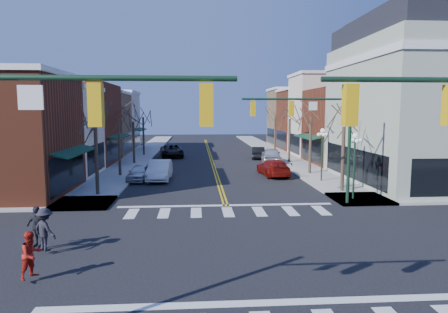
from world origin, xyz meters
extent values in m
plane|color=black|center=(0.00, 0.00, 0.00)|extent=(160.00, 160.00, 0.00)
cube|color=#9E9B93|center=(-8.75, 20.00, 0.07)|extent=(3.50, 70.00, 0.15)
cube|color=#9E9B93|center=(8.75, 20.00, 0.07)|extent=(3.50, 70.00, 0.15)
cube|color=beige|center=(-15.50, 19.50, 3.75)|extent=(10.00, 7.00, 7.50)
cube|color=maroon|center=(-15.50, 27.50, 4.25)|extent=(10.00, 9.00, 8.50)
cube|color=#957752|center=(-15.50, 35.75, 3.90)|extent=(10.00, 7.50, 7.80)
cube|color=beige|center=(-15.50, 43.50, 4.10)|extent=(10.00, 8.00, 8.20)
cube|color=maroon|center=(15.50, 25.75, 4.00)|extent=(10.00, 8.50, 8.00)
cube|color=beige|center=(15.50, 33.50, 5.00)|extent=(10.00, 7.00, 10.00)
cube|color=maroon|center=(15.50, 41.00, 4.25)|extent=(10.00, 8.00, 8.50)
cube|color=#957752|center=(15.50, 49.00, 4.50)|extent=(10.00, 8.00, 9.00)
cube|color=#A0AB94|center=(16.50, 14.50, 5.50)|extent=(12.00, 14.00, 11.00)
cube|color=white|center=(16.50, 14.50, 9.60)|extent=(12.25, 14.25, 0.50)
cube|color=black|center=(16.50, 14.50, 11.90)|extent=(11.40, 13.40, 1.80)
cube|color=black|center=(16.50, 14.50, 13.00)|extent=(9.80, 11.80, 0.60)
cylinder|color=#14331E|center=(-4.15, -7.40, 6.40)|extent=(6.50, 0.12, 0.12)
cube|color=gold|center=(-3.83, -7.40, 5.85)|extent=(0.28, 0.28, 0.90)
cube|color=gold|center=(-1.55, -7.40, 5.85)|extent=(0.28, 0.28, 0.90)
cube|color=gold|center=(1.55, -7.40, 5.85)|extent=(0.28, 0.28, 0.90)
cylinder|color=#14331E|center=(7.40, 7.40, 3.60)|extent=(0.20, 0.20, 7.20)
cylinder|color=#14331E|center=(4.15, 7.40, 6.40)|extent=(6.50, 0.12, 0.12)
cube|color=gold|center=(3.83, 7.40, 5.85)|extent=(0.28, 0.28, 0.90)
cube|color=gold|center=(1.55, 7.40, 5.85)|extent=(0.28, 0.28, 0.90)
cylinder|color=#14331E|center=(8.20, 8.50, 2.00)|extent=(0.12, 0.12, 4.00)
sphere|color=white|center=(8.20, 8.50, 4.15)|extent=(0.36, 0.36, 0.36)
cylinder|color=#14331E|center=(8.20, 15.00, 2.00)|extent=(0.12, 0.12, 4.00)
sphere|color=white|center=(8.20, 15.00, 4.15)|extent=(0.36, 0.36, 0.36)
cylinder|color=#382B21|center=(-8.40, 11.00, 2.38)|extent=(0.24, 0.24, 4.76)
cylinder|color=#382B21|center=(-8.40, 19.00, 2.52)|extent=(0.24, 0.24, 5.04)
cylinder|color=#382B21|center=(-8.40, 27.00, 2.27)|extent=(0.24, 0.24, 4.55)
cylinder|color=#382B21|center=(-8.40, 35.00, 2.45)|extent=(0.24, 0.24, 4.90)
cylinder|color=#382B21|center=(8.40, 11.00, 2.31)|extent=(0.24, 0.24, 4.62)
cylinder|color=#382B21|center=(8.40, 19.00, 2.59)|extent=(0.24, 0.24, 5.18)
cylinder|color=#382B21|center=(8.40, 27.00, 2.42)|extent=(0.24, 0.24, 4.83)
cylinder|color=#382B21|center=(8.40, 35.00, 2.48)|extent=(0.24, 0.24, 4.97)
imported|color=silver|center=(-6.40, 16.83, 0.67)|extent=(1.99, 4.05, 1.33)
imported|color=white|center=(-4.80, 17.04, 0.82)|extent=(1.84, 4.99, 1.63)
imported|color=black|center=(-4.80, 33.55, 0.78)|extent=(3.31, 5.88, 1.55)
imported|color=maroon|center=(5.01, 18.54, 0.74)|extent=(2.50, 5.23, 1.47)
imported|color=silver|center=(6.40, 26.97, 0.86)|extent=(2.65, 5.24, 1.71)
imported|color=black|center=(5.65, 31.34, 0.70)|extent=(2.03, 4.42, 1.40)
imported|color=red|center=(-7.30, -2.58, 0.95)|extent=(0.93, 0.98, 1.60)
imported|color=#21232A|center=(-8.31, 0.54, 1.01)|extent=(1.09, 0.78, 1.71)
imported|color=black|center=(-7.82, 0.07, 1.02)|extent=(1.29, 1.16, 1.73)
camera|label=1|loc=(-1.77, -15.85, 5.74)|focal=32.00mm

